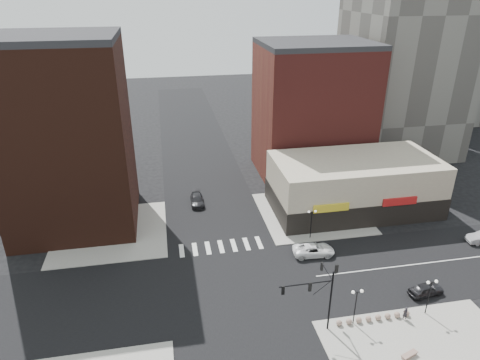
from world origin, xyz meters
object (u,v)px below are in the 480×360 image
object	(u,v)px
white_suv	(314,250)
dark_sedan_east	(426,290)
street_lamp_se_b	(431,289)
pedestrian	(405,313)
traffic_signal	(321,288)
street_lamp_se_a	(356,298)
dark_sedan_north	(197,200)
street_lamp_ne	(312,217)
stone_bench	(409,355)

from	to	relation	value
white_suv	dark_sedan_east	distance (m)	13.51
street_lamp_se_b	pedestrian	distance (m)	3.58
traffic_signal	street_lamp_se_a	xyz separation A→B (m)	(3.76, -0.17, -1.67)
street_lamp_se_a	white_suv	distance (m)	12.53
traffic_signal	street_lamp_se_b	size ratio (longest dim) A/B	1.87
street_lamp_se_a	street_lamp_se_b	xyz separation A→B (m)	(8.00, 0.00, 0.00)
dark_sedan_north	street_lamp_se_b	bearing A→B (deg)	-53.18
street_lamp_ne	stone_bench	world-z (taller)	street_lamp_ne
pedestrian	street_lamp_ne	bearing A→B (deg)	-74.75
traffic_signal	street_lamp_se_a	bearing A→B (deg)	-2.57
street_lamp_se_a	white_suv	bearing A→B (deg)	89.30
street_lamp_se_b	white_suv	world-z (taller)	street_lamp_se_b
dark_sedan_east	street_lamp_se_b	bearing A→B (deg)	140.06
dark_sedan_north	pedestrian	world-z (taller)	pedestrian
street_lamp_se_a	pedestrian	xyz separation A→B (m)	(5.39, -0.40, -2.41)
street_lamp_se_b	dark_sedan_east	distance (m)	4.18
street_lamp_ne	stone_bench	bearing A→B (deg)	-83.82
traffic_signal	street_lamp_ne	bearing A→B (deg)	73.25
street_lamp_ne	stone_bench	size ratio (longest dim) A/B	2.31
white_suv	dark_sedan_east	world-z (taller)	white_suv
street_lamp_se_a	dark_sedan_north	bearing A→B (deg)	114.49
dark_sedan_east	dark_sedan_north	size ratio (longest dim) A/B	0.83
street_lamp_se_b	street_lamp_ne	size ratio (longest dim) A/B	1.00
stone_bench	pedestrian	bearing A→B (deg)	45.83
white_suv	street_lamp_ne	bearing A→B (deg)	-8.70
pedestrian	stone_bench	bearing A→B (deg)	65.33
street_lamp_ne	dark_sedan_east	world-z (taller)	street_lamp_ne
white_suv	dark_sedan_east	bearing A→B (deg)	-130.60
traffic_signal	stone_bench	size ratio (longest dim) A/B	4.31
street_lamp_se_a	stone_bench	xyz separation A→B (m)	(3.27, -4.95, -2.96)
street_lamp_se_b	street_lamp_se_a	bearing A→B (deg)	180.00
white_suv	pedestrian	distance (m)	13.71
street_lamp_se_b	white_suv	xyz separation A→B (m)	(-7.85, 12.27, -2.56)
dark_sedan_east	stone_bench	size ratio (longest dim) A/B	2.21
street_lamp_se_b	pedestrian	size ratio (longest dim) A/B	2.72
dark_sedan_north	dark_sedan_east	bearing A→B (deg)	-48.11
street_lamp_ne	pedestrian	size ratio (longest dim) A/B	2.72
traffic_signal	street_lamp_se_a	size ratio (longest dim) A/B	1.87
street_lamp_se_b	street_lamp_ne	distance (m)	17.46
traffic_signal	white_suv	world-z (taller)	traffic_signal
dark_sedan_east	pedestrian	bearing A→B (deg)	118.37
street_lamp_se_a	white_suv	xyz separation A→B (m)	(0.15, 12.27, -2.56)
white_suv	stone_bench	world-z (taller)	white_suv
pedestrian	street_lamp_se_b	bearing A→B (deg)	-170.93
traffic_signal	white_suv	size ratio (longest dim) A/B	1.48
street_lamp_se_b	stone_bench	world-z (taller)	street_lamp_se_b
stone_bench	traffic_signal	bearing A→B (deg)	124.74
street_lamp_se_a	white_suv	size ratio (longest dim) A/B	0.79
traffic_signal	street_lamp_se_a	distance (m)	4.12
street_lamp_ne	dark_sedan_east	size ratio (longest dim) A/B	1.05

